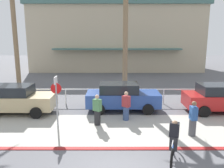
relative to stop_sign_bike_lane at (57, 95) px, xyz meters
name	(u,v)px	position (x,y,z in m)	size (l,w,h in m)	color
ground_plane	(115,98)	(2.88, 5.55, -1.68)	(80.00, 80.00, 0.00)	#5B5B60
sidewalk_strip	(116,129)	(2.88, -0.25, -1.67)	(44.00, 4.00, 0.02)	#ADAAA0
curb_paint	(117,148)	(2.88, -2.25, -1.66)	(44.00, 0.24, 0.03)	maroon
building_backdrop	(116,37)	(3.31, 23.01, 2.73)	(22.75, 12.36, 8.79)	#BCAD8E
rail_fence	(115,92)	(2.88, 4.05, -0.84)	(24.15, 0.08, 1.04)	white
stop_sign_bike_lane	(57,95)	(0.00, 0.00, 0.00)	(0.52, 0.56, 2.56)	gray
palm_tree_0	(13,7)	(-4.93, 7.51, 5.00)	(3.14, 3.38, 9.41)	#846B4C
palm_tree_1	(126,20)	(3.68, 5.55, 3.89)	(3.08, 3.24, 7.69)	#846B4C
car_tan_1	(16,99)	(-2.94, 2.10, -0.81)	(4.40, 2.02, 1.69)	tan
car_blue_2	(122,96)	(3.31, 2.69, -0.81)	(4.40, 2.02, 1.69)	#284793
car_red_3	(222,98)	(9.21, 2.33, -0.81)	(4.40, 2.02, 1.69)	red
cyclist_blue_0	(174,141)	(4.95, -3.01, -0.98)	(0.66, 1.74, 1.50)	black
pedestrian_0	(97,111)	(1.96, 0.27, -0.94)	(0.48, 0.44, 1.60)	#232326
pedestrian_1	(193,120)	(6.34, -1.02, -0.93)	(0.33, 0.41, 1.63)	#4C4C51
pedestrian_3	(126,107)	(3.46, 0.95, -0.94)	(0.48, 0.45, 1.60)	#384C7A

